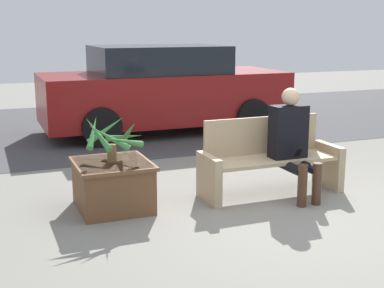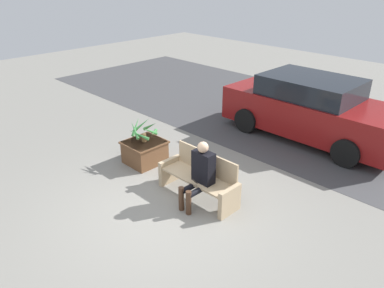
{
  "view_description": "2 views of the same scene",
  "coord_description": "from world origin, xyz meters",
  "px_view_note": "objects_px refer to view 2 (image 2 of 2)",
  "views": [
    {
      "loc": [
        -3.0,
        -4.49,
        1.95
      ],
      "look_at": [
        -0.84,
        0.95,
        0.65
      ],
      "focal_mm": 50.0,
      "sensor_mm": 36.0,
      "label": 1
    },
    {
      "loc": [
        4.39,
        -3.66,
        4.05
      ],
      "look_at": [
        -0.48,
        1.22,
        0.81
      ],
      "focal_mm": 35.0,
      "sensor_mm": 36.0,
      "label": 2
    }
  ],
  "objects_px": {
    "person_seated": "(200,172)",
    "parked_car": "(311,109)",
    "bench": "(200,177)",
    "planter_box": "(145,151)",
    "potted_plant": "(144,130)"
  },
  "relations": [
    {
      "from": "bench",
      "to": "planter_box",
      "type": "height_order",
      "value": "bench"
    },
    {
      "from": "person_seated",
      "to": "parked_car",
      "type": "height_order",
      "value": "parked_car"
    },
    {
      "from": "bench",
      "to": "person_seated",
      "type": "height_order",
      "value": "person_seated"
    },
    {
      "from": "bench",
      "to": "potted_plant",
      "type": "distance_m",
      "value": 1.89
    },
    {
      "from": "bench",
      "to": "parked_car",
      "type": "relative_size",
      "value": 0.38
    },
    {
      "from": "person_seated",
      "to": "planter_box",
      "type": "distance_m",
      "value": 2.1
    },
    {
      "from": "person_seated",
      "to": "planter_box",
      "type": "height_order",
      "value": "person_seated"
    },
    {
      "from": "person_seated",
      "to": "parked_car",
      "type": "bearing_deg",
      "value": 91.75
    },
    {
      "from": "person_seated",
      "to": "parked_car",
      "type": "xyz_separation_m",
      "value": [
        -0.13,
        4.26,
        0.11
      ]
    },
    {
      "from": "potted_plant",
      "to": "parked_car",
      "type": "relative_size",
      "value": 0.15
    },
    {
      "from": "planter_box",
      "to": "potted_plant",
      "type": "xyz_separation_m",
      "value": [
        0.01,
        -0.01,
        0.52
      ]
    },
    {
      "from": "person_seated",
      "to": "bench",
      "type": "bearing_deg",
      "value": 133.5
    },
    {
      "from": "person_seated",
      "to": "parked_car",
      "type": "distance_m",
      "value": 4.26
    },
    {
      "from": "bench",
      "to": "person_seated",
      "type": "xyz_separation_m",
      "value": [
        0.18,
        -0.19,
        0.27
      ]
    },
    {
      "from": "planter_box",
      "to": "person_seated",
      "type": "bearing_deg",
      "value": -8.76
    }
  ]
}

